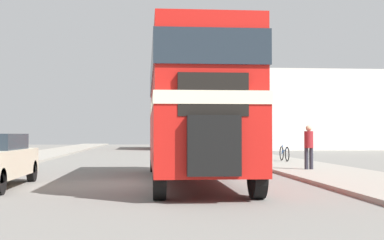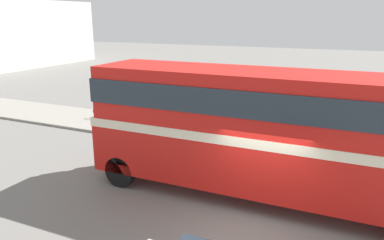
# 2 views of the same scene
# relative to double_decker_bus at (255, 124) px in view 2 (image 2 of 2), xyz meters

# --- Properties ---
(ground_plane) EXTENTS (120.00, 120.00, 0.00)m
(ground_plane) POSITION_rel_double_decker_bus_xyz_m (-1.69, -0.58, -2.40)
(ground_plane) COLOR slate
(sidewalk_right) EXTENTS (3.50, 120.00, 0.12)m
(sidewalk_right) POSITION_rel_double_decker_bus_xyz_m (5.06, -0.58, -2.34)
(sidewalk_right) COLOR gray
(sidewalk_right) RESTS_ON ground_plane
(double_decker_bus) EXTENTS (2.46, 10.59, 4.01)m
(double_decker_bus) POSITION_rel_double_decker_bus_xyz_m (0.00, 0.00, 0.00)
(double_decker_bus) COLOR red
(double_decker_bus) RESTS_ON ground_plane
(pedestrian_walking) EXTENTS (0.33, 0.33, 1.64)m
(pedestrian_walking) POSITION_rel_double_decker_bus_xyz_m (4.68, 3.56, -1.35)
(pedestrian_walking) COLOR #282833
(pedestrian_walking) RESTS_ON sidewalk_right
(bicycle_on_pavement) EXTENTS (0.05, 1.76, 0.78)m
(bicycle_on_pavement) POSITION_rel_double_decker_bus_xyz_m (5.35, 9.68, -1.91)
(bicycle_on_pavement) COLOR black
(bicycle_on_pavement) RESTS_ON sidewalk_right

